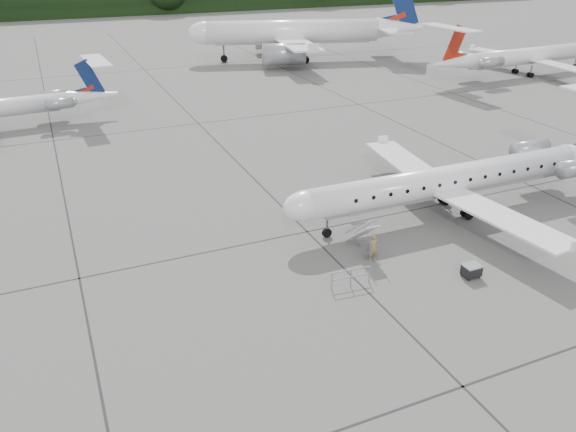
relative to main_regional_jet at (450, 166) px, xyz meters
name	(u,v)px	position (x,y,z in m)	size (l,w,h in m)	color
ground	(443,245)	(-2.84, -3.64, -3.40)	(320.00, 320.00, 0.00)	slate
main_regional_jet	(450,166)	(0.00, 0.00, 0.00)	(26.52, 19.09, 6.80)	white
airstair	(362,234)	(-7.76, -2.18, -2.33)	(0.85, 2.48, 2.13)	white
passenger	(374,248)	(-7.77, -3.57, -2.54)	(0.62, 0.41, 1.71)	olive
safety_railing	(351,278)	(-10.29, -5.40, -2.90)	(2.20, 0.08, 1.00)	gray
baggage_cart	(471,271)	(-3.74, -7.27, -3.00)	(0.93, 0.75, 0.81)	black
bg_narrowbody	(293,20)	(12.89, 54.48, 2.67)	(33.81, 24.35, 12.14)	white
bg_regional_right	(533,47)	(38.84, 31.75, 0.30)	(28.23, 20.33, 7.41)	white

